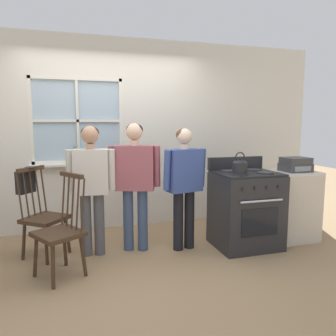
% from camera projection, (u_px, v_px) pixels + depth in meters
% --- Properties ---
extents(ground_plane, '(16.00, 16.00, 0.00)m').
position_uv_depth(ground_plane, '(130.00, 265.00, 3.53)').
color(ground_plane, '#937551').
extents(wall_back, '(6.40, 0.16, 2.70)m').
position_uv_depth(wall_back, '(113.00, 136.00, 4.68)').
color(wall_back, silver).
rests_on(wall_back, ground_plane).
extents(chair_by_window, '(0.58, 0.58, 1.02)m').
position_uv_depth(chair_by_window, '(43.00, 218.00, 3.71)').
color(chair_by_window, '#3D2819').
rests_on(chair_by_window, ground_plane).
extents(chair_near_stove, '(0.56, 0.57, 1.02)m').
position_uv_depth(chair_near_stove, '(61.00, 232.00, 3.21)').
color(chair_near_stove, '#3D2819').
rests_on(chair_near_stove, ground_plane).
extents(person_elderly_left, '(0.54, 0.26, 1.48)m').
position_uv_depth(person_elderly_left, '(91.00, 178.00, 3.68)').
color(person_elderly_left, '#4C4C51').
rests_on(person_elderly_left, ground_plane).
extents(person_teen_center, '(0.60, 0.34, 1.51)m').
position_uv_depth(person_teen_center, '(135.00, 175.00, 3.83)').
color(person_teen_center, '#384766').
rests_on(person_teen_center, ground_plane).
extents(person_adult_right, '(0.57, 0.29, 1.45)m').
position_uv_depth(person_adult_right, '(184.00, 178.00, 3.87)').
color(person_adult_right, black).
rests_on(person_adult_right, ground_plane).
extents(stove, '(0.76, 0.68, 1.08)m').
position_uv_depth(stove, '(245.00, 209.00, 4.01)').
color(stove, '#232326').
rests_on(stove, ground_plane).
extents(kettle, '(0.21, 0.17, 0.25)m').
position_uv_depth(kettle, '(240.00, 166.00, 3.77)').
color(kettle, black).
rests_on(kettle, stove).
extents(potted_plant, '(0.12, 0.12, 0.27)m').
position_uv_depth(potted_plant, '(74.00, 157.00, 4.48)').
color(potted_plant, beige).
rests_on(potted_plant, wall_back).
extents(handbag, '(0.25, 0.25, 0.31)m').
position_uv_depth(handbag, '(26.00, 181.00, 3.74)').
color(handbag, black).
rests_on(handbag, chair_by_window).
extents(side_counter, '(0.55, 0.50, 0.90)m').
position_uv_depth(side_counter, '(292.00, 205.00, 4.28)').
color(side_counter, beige).
rests_on(side_counter, ground_plane).
extents(stereo, '(0.34, 0.29, 0.18)m').
position_uv_depth(stereo, '(295.00, 165.00, 4.19)').
color(stereo, '#38383A').
rests_on(stereo, side_counter).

